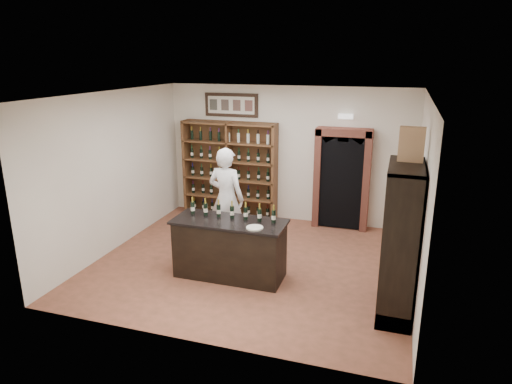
% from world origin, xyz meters
% --- Properties ---
extents(floor, '(5.50, 5.50, 0.00)m').
position_xyz_m(floor, '(0.00, 0.00, 0.00)').
color(floor, brown).
rests_on(floor, ground).
extents(ceiling, '(5.50, 5.50, 0.00)m').
position_xyz_m(ceiling, '(0.00, 0.00, 3.00)').
color(ceiling, white).
rests_on(ceiling, wall_back).
extents(wall_back, '(5.50, 0.04, 3.00)m').
position_xyz_m(wall_back, '(0.00, 2.50, 1.50)').
color(wall_back, silver).
rests_on(wall_back, ground).
extents(wall_left, '(0.04, 5.00, 3.00)m').
position_xyz_m(wall_left, '(-2.75, 0.00, 1.50)').
color(wall_left, silver).
rests_on(wall_left, ground).
extents(wall_right, '(0.04, 5.00, 3.00)m').
position_xyz_m(wall_right, '(2.75, 0.00, 1.50)').
color(wall_right, silver).
rests_on(wall_right, ground).
extents(wine_shelf, '(2.20, 0.38, 2.20)m').
position_xyz_m(wine_shelf, '(-1.30, 2.33, 1.10)').
color(wine_shelf, brown).
rests_on(wine_shelf, ground).
extents(framed_picture, '(1.25, 0.04, 0.52)m').
position_xyz_m(framed_picture, '(-1.30, 2.47, 2.55)').
color(framed_picture, black).
rests_on(framed_picture, wall_back).
extents(arched_doorway, '(1.17, 0.35, 2.17)m').
position_xyz_m(arched_doorway, '(1.25, 2.33, 1.14)').
color(arched_doorway, black).
rests_on(arched_doorway, ground).
extents(emergency_light, '(0.30, 0.10, 0.10)m').
position_xyz_m(emergency_light, '(1.25, 2.42, 2.40)').
color(emergency_light, white).
rests_on(emergency_light, wall_back).
extents(tasting_counter, '(1.88, 0.78, 1.00)m').
position_xyz_m(tasting_counter, '(-0.20, -0.60, 0.49)').
color(tasting_counter, black).
rests_on(tasting_counter, ground).
extents(counter_bottle_0, '(0.07, 0.07, 0.30)m').
position_xyz_m(counter_bottle_0, '(-0.92, -0.46, 1.11)').
color(counter_bottle_0, black).
rests_on(counter_bottle_0, tasting_counter).
extents(counter_bottle_1, '(0.07, 0.07, 0.30)m').
position_xyz_m(counter_bottle_1, '(-0.68, -0.46, 1.11)').
color(counter_bottle_1, black).
rests_on(counter_bottle_1, tasting_counter).
extents(counter_bottle_2, '(0.07, 0.07, 0.30)m').
position_xyz_m(counter_bottle_2, '(-0.44, -0.46, 1.11)').
color(counter_bottle_2, black).
rests_on(counter_bottle_2, tasting_counter).
extents(counter_bottle_3, '(0.07, 0.07, 0.30)m').
position_xyz_m(counter_bottle_3, '(-0.20, -0.46, 1.11)').
color(counter_bottle_3, black).
rests_on(counter_bottle_3, tasting_counter).
extents(counter_bottle_4, '(0.07, 0.07, 0.30)m').
position_xyz_m(counter_bottle_4, '(0.04, -0.46, 1.11)').
color(counter_bottle_4, black).
rests_on(counter_bottle_4, tasting_counter).
extents(counter_bottle_5, '(0.07, 0.07, 0.30)m').
position_xyz_m(counter_bottle_5, '(0.28, -0.46, 1.11)').
color(counter_bottle_5, black).
rests_on(counter_bottle_5, tasting_counter).
extents(counter_bottle_6, '(0.07, 0.07, 0.30)m').
position_xyz_m(counter_bottle_6, '(0.52, -0.46, 1.11)').
color(counter_bottle_6, black).
rests_on(counter_bottle_6, tasting_counter).
extents(side_cabinet, '(0.48, 1.20, 2.20)m').
position_xyz_m(side_cabinet, '(2.52, -0.90, 0.75)').
color(side_cabinet, black).
rests_on(side_cabinet, ground).
extents(shopkeeper, '(0.77, 0.56, 1.98)m').
position_xyz_m(shopkeeper, '(-0.70, 0.54, 0.99)').
color(shopkeeper, white).
rests_on(shopkeeper, ground).
extents(plate, '(0.27, 0.27, 0.02)m').
position_xyz_m(plate, '(0.31, -0.81, 1.01)').
color(plate, beige).
rests_on(plate, tasting_counter).
extents(wine_crate, '(0.35, 0.16, 0.48)m').
position_xyz_m(wine_crate, '(2.52, -0.67, 2.44)').
color(wine_crate, '#A37B56').
rests_on(wine_crate, side_cabinet).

